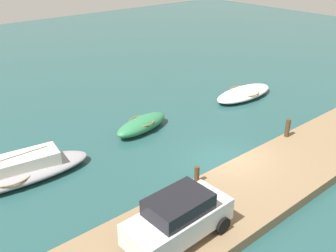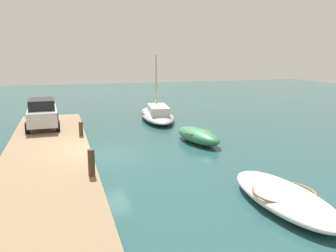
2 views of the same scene
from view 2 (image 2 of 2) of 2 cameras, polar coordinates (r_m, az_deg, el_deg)
The scene contains 8 objects.
ground_plane at distance 17.21m, azimuth -10.90°, elevation -4.89°, with size 84.00×84.00×0.00m, color #234C4C.
dock_platform at distance 17.09m, azimuth -19.07°, elevation -4.65°, with size 20.07×3.87×0.46m, color #846B4C.
rowboat_green at distance 19.39m, azimuth 4.89°, elevation -1.58°, with size 3.90×2.02×0.80m.
sailboat_grey at distance 26.28m, azimuth -1.77°, elevation 2.01°, with size 7.63×3.32×4.77m.
motorboat_white at distance 12.12m, azimuth 18.35°, elevation -10.90°, with size 5.04×2.06×0.62m.
mooring_post_west at distance 19.55m, azimuth -14.02°, elevation -0.48°, with size 0.22×0.22×0.76m, color #47331E.
mooring_post_mid_west at distance 13.14m, azimuth -12.40°, elevation -5.85°, with size 0.25×0.25×0.99m, color #47331E.
parked_car at distance 22.30m, azimuth -19.83°, elevation 1.99°, with size 3.94×1.97×1.74m.
Camera 2 is at (16.43, -1.63, 4.86)m, focal length 37.35 mm.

